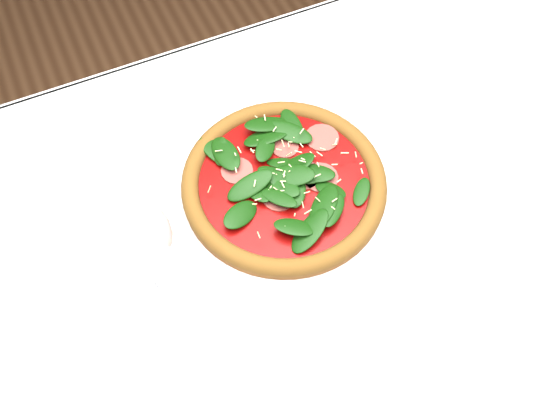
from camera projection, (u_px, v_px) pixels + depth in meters
name	position (u px, v px, depth m)	size (l,w,h in m)	color
ground	(286.00, 391.00, 1.43)	(6.00, 6.00, 0.00)	brown
dining_table	(295.00, 278.00, 0.88)	(1.21, 0.81, 0.75)	white
plate	(284.00, 189.00, 0.83)	(0.32, 0.32, 0.01)	white
pizza	(284.00, 181.00, 0.82)	(0.36, 0.36, 0.04)	brown
wine_glass	(139.00, 239.00, 0.66)	(0.07, 0.07, 0.18)	silver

